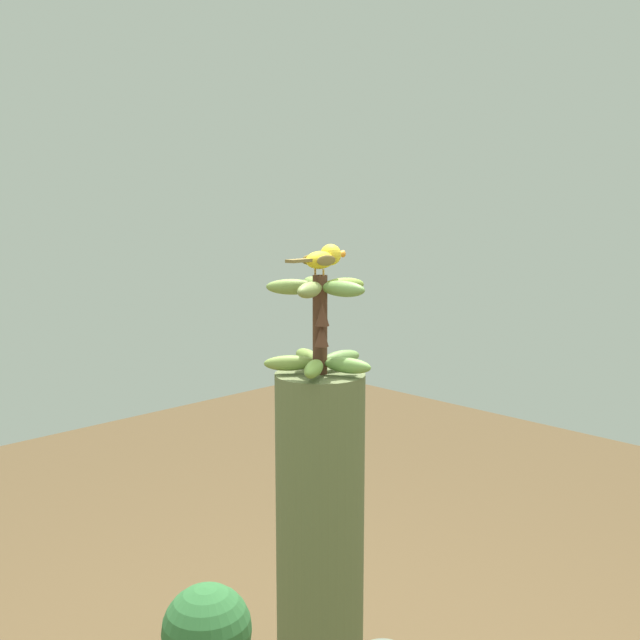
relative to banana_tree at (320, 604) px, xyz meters
The scene contains 4 objects.
banana_tree is the anchor object (origin of this frame).
banana_bunch 0.78m from the banana_tree, 38.00° to the right, with size 0.29×0.28×0.26m.
perched_bird 0.95m from the banana_tree, 103.50° to the left, with size 0.07×0.21×0.08m.
tropical_shrub 0.86m from the banana_tree, 169.99° to the left, with size 0.33×0.33×0.36m.
Camera 1 is at (1.31, -1.29, 1.72)m, focal length 40.35 mm.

